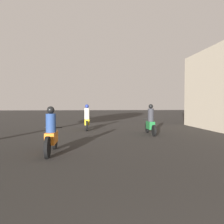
# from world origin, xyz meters

# --- Properties ---
(motorcycle_orange) EXTENTS (0.60, 2.01, 1.56)m
(motorcycle_orange) POSITION_xyz_m (-2.23, 7.49, 0.62)
(motorcycle_orange) COLOR black
(motorcycle_orange) RESTS_ON ground_plane
(motorcycle_green) EXTENTS (0.60, 1.93, 1.63)m
(motorcycle_green) POSITION_xyz_m (2.26, 11.61, 0.66)
(motorcycle_green) COLOR black
(motorcycle_green) RESTS_ON ground_plane
(motorcycle_yellow) EXTENTS (0.60, 2.01, 1.62)m
(motorcycle_yellow) POSITION_xyz_m (-1.18, 14.16, 0.65)
(motorcycle_yellow) COLOR black
(motorcycle_yellow) RESTS_ON ground_plane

